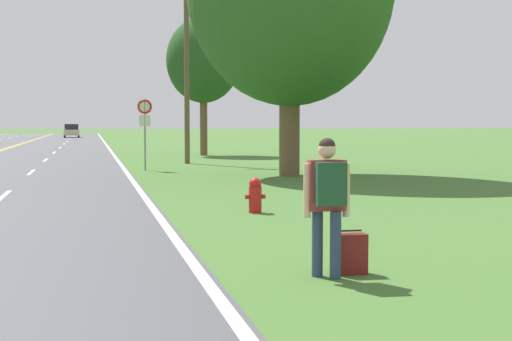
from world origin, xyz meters
TOP-DOWN VIEW (x-y plane):
  - hitchhiker_person at (8.67, 5.51)m, footprint 0.58×0.43m
  - suitcase at (9.03, 5.67)m, footprint 0.42×0.22m
  - fire_hydrant at (9.24, 11.86)m, footprint 0.43×0.27m
  - traffic_sign at (7.98, 25.71)m, footprint 0.60×0.10m
  - utility_pole_midground at (10.23, 29.98)m, footprint 1.80×0.24m
  - tree_left_verge at (12.24, 37.91)m, footprint 4.24×4.24m
  - car_champagne_hatchback_mid_near at (3.65, 88.87)m, footprint 1.93×3.55m

SIDE VIEW (x-z plane):
  - suitcase at x=9.03m, z-range -0.02..0.54m
  - fire_hydrant at x=9.24m, z-range 0.01..0.75m
  - car_champagne_hatchback_mid_near at x=3.65m, z-range 0.04..1.71m
  - hitchhiker_person at x=8.67m, z-range 0.19..1.91m
  - traffic_sign at x=7.98m, z-range 0.72..3.54m
  - utility_pole_midground at x=10.23m, z-range 0.16..8.89m
  - tree_left_verge at x=12.24m, z-range 1.48..9.36m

